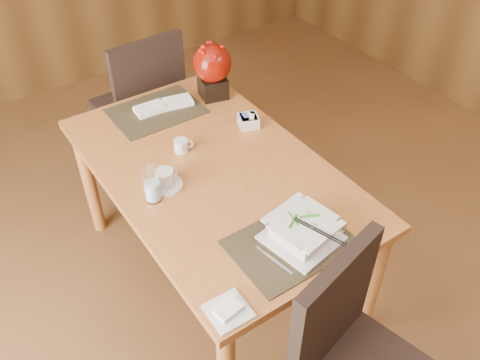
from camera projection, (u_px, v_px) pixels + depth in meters
ground at (287, 357)px, 2.39m from camera, size 6.00×6.00×0.00m
dining_table at (214, 184)px, 2.34m from camera, size 0.90×1.50×0.75m
placemat_near at (290, 243)px, 1.93m from camera, size 0.45×0.33×0.01m
placemat_far at (156, 111)px, 2.61m from camera, size 0.45×0.33×0.01m
soup_setting at (302, 231)px, 1.91m from camera, size 0.29×0.29×0.10m
coffee_cup at (165, 180)px, 2.16m from camera, size 0.15×0.15×0.08m
water_glass at (152, 184)px, 2.06m from camera, size 0.09×0.09×0.17m
creamer_jug at (181, 146)px, 2.35m from camera, size 0.11×0.11×0.06m
sugar_caddy at (248, 121)px, 2.50m from camera, size 0.12×0.12×0.06m
berry_decor at (212, 68)px, 2.62m from camera, size 0.20×0.20×0.30m
napkins_far at (166, 105)px, 2.62m from camera, size 0.31×0.15×0.03m
bread_plate at (228, 311)px, 1.70m from camera, size 0.14×0.14×0.01m
near_chair at (354, 357)px, 1.80m from camera, size 0.54×0.55×0.98m
far_chair at (143, 101)px, 3.05m from camera, size 0.48×0.48×0.99m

